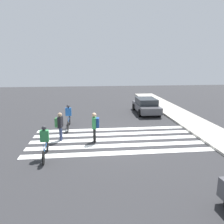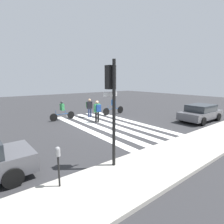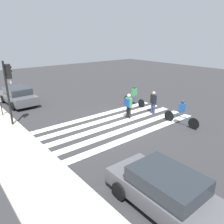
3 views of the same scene
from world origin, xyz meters
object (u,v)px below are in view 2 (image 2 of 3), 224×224
(pedestrian_adult_tall_backpack, at_px, (97,110))
(cyclist_near_curb, at_px, (62,110))
(cyclist_mid_street, at_px, (113,106))
(car_parked_dark_suv, at_px, (201,113))
(parking_meter, at_px, (58,158))
(pedestrian_adult_yellow_jacket, at_px, (89,106))
(traffic_light, at_px, (112,94))

(pedestrian_adult_tall_backpack, relative_size, cyclist_near_curb, 0.78)
(cyclist_mid_street, height_order, car_parked_dark_suv, cyclist_mid_street)
(parking_meter, xyz_separation_m, pedestrian_adult_yellow_jacket, (-6.17, -8.69, -0.07))
(car_parked_dark_suv, bearing_deg, pedestrian_adult_tall_backpack, -34.49)
(pedestrian_adult_yellow_jacket, distance_m, car_parked_dark_suv, 9.38)
(cyclist_near_curb, relative_size, car_parked_dark_suv, 0.53)
(pedestrian_adult_tall_backpack, bearing_deg, parking_meter, -124.52)
(pedestrian_adult_yellow_jacket, bearing_deg, cyclist_near_curb, 1.11)
(traffic_light, height_order, cyclist_mid_street, traffic_light)
(pedestrian_adult_tall_backpack, height_order, car_parked_dark_suv, pedestrian_adult_tall_backpack)
(traffic_light, xyz_separation_m, parking_meter, (2.15, 0.18, -1.78))
(pedestrian_adult_yellow_jacket, xyz_separation_m, cyclist_near_curb, (2.37, -0.41, -0.12))
(pedestrian_adult_tall_backpack, distance_m, pedestrian_adult_yellow_jacket, 2.10)
(parking_meter, height_order, car_parked_dark_suv, parking_meter)
(cyclist_mid_street, distance_m, cyclist_near_curb, 4.95)
(parking_meter, height_order, cyclist_near_curb, cyclist_near_curb)
(pedestrian_adult_tall_backpack, bearing_deg, pedestrian_adult_yellow_jacket, 83.14)
(traffic_light, relative_size, pedestrian_adult_yellow_jacket, 2.41)
(parking_meter, bearing_deg, cyclist_mid_street, -136.01)
(parking_meter, height_order, cyclist_mid_street, cyclist_mid_street)
(pedestrian_adult_tall_backpack, bearing_deg, cyclist_near_curb, 133.77)
(cyclist_near_curb, bearing_deg, traffic_light, 75.94)
(traffic_light, xyz_separation_m, cyclist_mid_street, (-6.55, -8.21, -1.96))
(pedestrian_adult_yellow_jacket, bearing_deg, cyclist_mid_street, -175.76)
(parking_meter, xyz_separation_m, car_parked_dark_suv, (-12.55, -1.82, -0.35))
(parking_meter, distance_m, cyclist_near_curb, 9.87)
(car_parked_dark_suv, bearing_deg, parking_meter, 8.89)
(cyclist_mid_street, xyz_separation_m, cyclist_near_curb, (4.90, -0.71, -0.01))
(pedestrian_adult_yellow_jacket, relative_size, car_parked_dark_suv, 0.40)
(pedestrian_adult_tall_backpack, xyz_separation_m, cyclist_near_curb, (1.90, -2.46, -0.15))
(cyclist_mid_street, bearing_deg, cyclist_near_curb, -9.08)
(traffic_light, relative_size, car_parked_dark_suv, 0.98)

